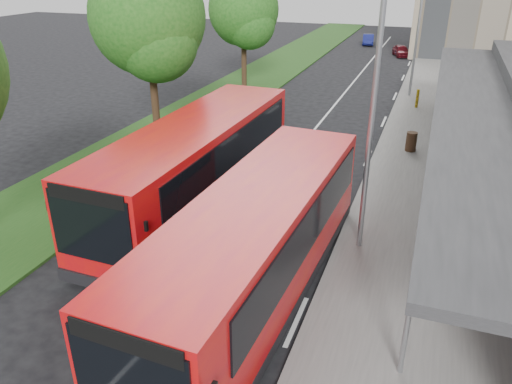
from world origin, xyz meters
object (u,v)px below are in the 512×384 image
at_px(lamp_post_near, 371,101).
at_px(bus_second, 197,166).
at_px(bus_main, 257,246).
at_px(litter_bin, 411,142).
at_px(tree_mid, 149,25).
at_px(tree_far, 244,14).
at_px(car_far, 368,40).
at_px(bollard, 417,98).
at_px(car_near, 401,51).
at_px(lamp_post_far, 418,22).

bearing_deg(lamp_post_near, bus_second, 171.92).
bearing_deg(bus_main, lamp_post_near, 60.76).
height_order(bus_second, litter_bin, bus_second).
height_order(tree_mid, tree_far, tree_mid).
distance_m(tree_far, car_far, 23.29).
xyz_separation_m(bus_main, bollard, (2.80, 20.46, -0.88)).
height_order(tree_far, car_far, tree_far).
relative_size(bollard, car_near, 0.36).
relative_size(lamp_post_far, bus_main, 0.73).
height_order(tree_mid, litter_bin, tree_mid).
height_order(tree_mid, bus_second, tree_mid).
distance_m(tree_far, bollard, 12.69).
xyz_separation_m(litter_bin, car_far, (-6.69, 32.02, -0.07)).
relative_size(tree_mid, bus_second, 0.74).
height_order(bus_second, car_near, bus_second).
bearing_deg(lamp_post_near, car_near, 92.98).
bearing_deg(car_near, car_far, 105.81).
distance_m(car_near, car_far, 7.10).
bearing_deg(bus_second, litter_bin, 52.70).
relative_size(lamp_post_far, bus_second, 0.70).
height_order(lamp_post_near, bollard, lamp_post_near).
height_order(tree_far, car_near, tree_far).
height_order(bus_second, bollard, bus_second).
bearing_deg(lamp_post_near, bus_main, -121.93).
height_order(lamp_post_far, bus_second, lamp_post_far).
bearing_deg(lamp_post_far, tree_far, -175.13).
relative_size(lamp_post_far, car_far, 2.53).
bearing_deg(car_far, bus_main, -92.87).
xyz_separation_m(tree_far, car_far, (5.38, 22.24, -4.35)).
xyz_separation_m(lamp_post_far, car_near, (-1.84, 15.37, -4.20)).
bearing_deg(tree_mid, lamp_post_near, -32.36).
bearing_deg(lamp_post_far, bus_second, -107.03).
height_order(bus_main, bus_second, bus_second).
bearing_deg(litter_bin, car_near, 96.08).
relative_size(lamp_post_near, car_near, 2.66).
bearing_deg(tree_mid, bus_second, -49.78).
xyz_separation_m(lamp_post_far, litter_bin, (0.93, -10.73, -4.13)).
bearing_deg(car_far, bollard, -82.61).
bearing_deg(bollard, tree_mid, -139.68).
bearing_deg(bus_second, lamp_post_near, -6.51).
xyz_separation_m(lamp_post_near, car_far, (-5.75, 41.29, -4.20)).
bearing_deg(tree_mid, bollard, 40.32).
distance_m(litter_bin, car_near, 26.24).
relative_size(tree_far, litter_bin, 8.53).
xyz_separation_m(tree_far, bollard, (11.83, -1.96, -4.17)).
bearing_deg(car_near, lamp_post_far, -100.77).
distance_m(tree_mid, litter_bin, 13.21).
xyz_separation_m(lamp_post_far, bus_second, (-5.87, -19.17, -3.06)).
bearing_deg(bollard, bus_main, -97.79).
bearing_deg(tree_far, bollard, -9.43).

